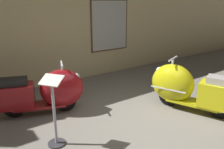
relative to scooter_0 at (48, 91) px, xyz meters
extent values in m
plane|color=slate|center=(1.12, -1.68, -0.47)|extent=(60.00, 60.00, 0.00)
cube|color=#CCB784|center=(1.12, 1.69, 1.42)|extent=(18.00, 0.20, 3.78)
cube|color=brown|center=(2.56, 1.57, 1.01)|extent=(1.30, 0.03, 1.51)
cube|color=#B2B2AD|center=(2.56, 1.56, 1.01)|extent=(1.22, 0.01, 1.43)
cylinder|color=black|center=(0.30, -0.11, -0.26)|extent=(0.42, 0.22, 0.41)
cylinder|color=silver|center=(0.30, -0.11, -0.26)|extent=(0.21, 0.16, 0.19)
cylinder|color=black|center=(-0.62, 0.22, -0.26)|extent=(0.42, 0.22, 0.41)
cylinder|color=silver|center=(-0.62, 0.22, -0.26)|extent=(0.21, 0.16, 0.19)
cube|color=maroon|center=(-0.16, 0.06, -0.28)|extent=(1.05, 0.68, 0.05)
ellipsoid|color=maroon|center=(0.25, -0.09, 0.03)|extent=(1.00, 0.80, 0.78)
cube|color=maroon|center=(-0.58, 0.21, -0.03)|extent=(0.80, 0.62, 0.45)
cube|color=black|center=(-0.58, 0.21, 0.26)|extent=(0.56, 0.44, 0.12)
sphere|color=silver|center=(0.53, -0.19, 0.25)|extent=(0.15, 0.15, 0.15)
cylinder|color=silver|center=(0.28, -0.10, 0.40)|extent=(0.05, 0.05, 0.29)
cylinder|color=silver|center=(0.28, -0.10, 0.54)|extent=(0.18, 0.44, 0.03)
cube|color=silver|center=(0.34, 0.16, -0.02)|extent=(0.66, 0.24, 0.02)
cylinder|color=black|center=(2.25, -1.15, -0.25)|extent=(0.24, 0.43, 0.43)
cylinder|color=silver|center=(2.25, -1.15, -0.25)|extent=(0.17, 0.22, 0.19)
cylinder|color=black|center=(2.62, -2.10, -0.25)|extent=(0.24, 0.43, 0.43)
cylinder|color=silver|center=(2.62, -2.10, -0.25)|extent=(0.17, 0.22, 0.19)
cube|color=gold|center=(2.44, -1.62, -0.27)|extent=(0.73, 1.09, 0.05)
ellipsoid|color=gold|center=(2.27, -1.20, 0.06)|extent=(0.85, 1.05, 0.82)
cube|color=gold|center=(2.61, -2.06, -0.01)|extent=(0.67, 0.84, 0.47)
cube|color=gray|center=(2.61, -2.06, 0.29)|extent=(0.47, 0.59, 0.13)
sphere|color=silver|center=(2.16, -0.92, 0.28)|extent=(0.16, 0.16, 0.16)
cylinder|color=silver|center=(2.26, -1.17, 0.43)|extent=(0.05, 0.05, 0.30)
cylinder|color=silver|center=(2.26, -1.17, 0.58)|extent=(0.45, 0.20, 0.03)
cube|color=silver|center=(2.02, -1.30, 0.00)|extent=(0.28, 0.68, 0.03)
cylinder|color=#333338|center=(-0.30, -1.11, -0.45)|extent=(0.28, 0.28, 0.02)
cylinder|color=#A5A5AD|center=(-0.30, -1.11, 0.07)|extent=(0.04, 0.04, 1.03)
cube|color=silver|center=(-0.30, -1.11, 0.61)|extent=(0.37, 0.39, 0.12)
camera|label=1|loc=(-1.33, -4.13, 1.68)|focal=36.06mm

